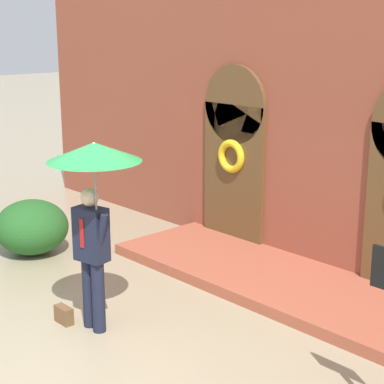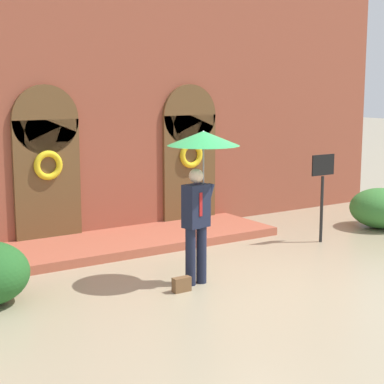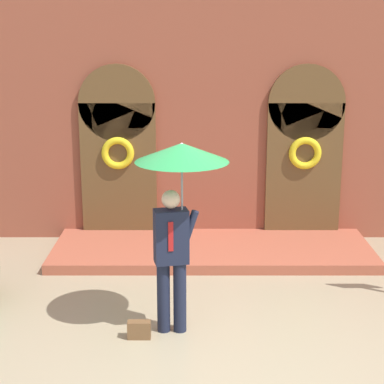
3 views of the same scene
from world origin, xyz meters
TOP-DOWN VIEW (x-y plane):
  - ground_plane at (0.00, 0.00)m, footprint 80.00×80.00m
  - building_facade at (-0.00, 4.15)m, footprint 14.00×2.30m
  - person_with_umbrella at (-0.48, 0.35)m, footprint 1.10×1.10m
  - handbag at (-0.97, 0.15)m, footprint 0.28×0.12m
  - shrub_left at (-3.55, 1.18)m, footprint 1.21×1.19m

SIDE VIEW (x-z plane):
  - ground_plane at x=0.00m, z-range 0.00..0.00m
  - handbag at x=-0.97m, z-range 0.00..0.22m
  - shrub_left at x=-3.55m, z-range 0.00..0.89m
  - person_with_umbrella at x=-0.48m, z-range 0.73..3.09m
  - building_facade at x=0.00m, z-range -0.12..5.48m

